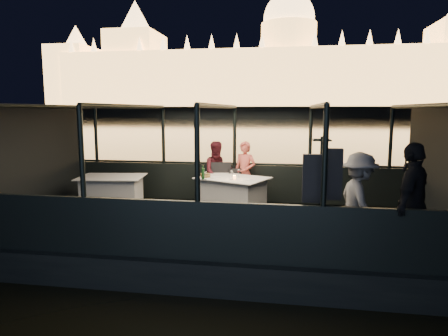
% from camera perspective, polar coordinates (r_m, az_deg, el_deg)
% --- Properties ---
extents(river_water, '(500.00, 500.00, 0.00)m').
position_cam_1_polar(river_water, '(87.64, 8.49, 6.41)').
color(river_water, black).
rests_on(river_water, ground).
extents(boat_hull, '(8.60, 4.40, 1.00)m').
position_cam_1_polar(boat_hull, '(8.17, -0.46, -11.23)').
color(boat_hull, black).
rests_on(boat_hull, river_water).
extents(boat_deck, '(8.00, 4.00, 0.04)m').
position_cam_1_polar(boat_deck, '(8.02, -0.47, -8.00)').
color(boat_deck, black).
rests_on(boat_deck, boat_hull).
extents(gunwale_port, '(8.00, 0.08, 0.90)m').
position_cam_1_polar(gunwale_port, '(9.84, 1.51, -2.13)').
color(gunwale_port, black).
rests_on(gunwale_port, boat_deck).
extents(gunwale_starboard, '(8.00, 0.08, 0.90)m').
position_cam_1_polar(gunwale_starboard, '(6.01, -3.74, -8.95)').
color(gunwale_starboard, black).
rests_on(gunwale_starboard, boat_deck).
extents(cabin_glass_port, '(8.00, 0.02, 1.40)m').
position_cam_1_polar(cabin_glass_port, '(9.70, 1.53, 4.57)').
color(cabin_glass_port, '#99B2B2').
rests_on(cabin_glass_port, gunwale_port).
extents(cabin_glass_starboard, '(8.00, 0.02, 1.40)m').
position_cam_1_polar(cabin_glass_starboard, '(5.77, -3.85, 2.01)').
color(cabin_glass_starboard, '#99B2B2').
rests_on(cabin_glass_starboard, gunwale_starboard).
extents(cabin_roof_glass, '(8.00, 4.00, 0.02)m').
position_cam_1_polar(cabin_roof_glass, '(7.70, -0.49, 8.82)').
color(cabin_roof_glass, '#99B2B2').
rests_on(cabin_roof_glass, boat_deck).
extents(end_wall_fore, '(0.02, 4.00, 2.30)m').
position_cam_1_polar(end_wall_fore, '(9.32, -25.49, 0.83)').
color(end_wall_fore, black).
rests_on(end_wall_fore, boat_deck).
extents(end_wall_aft, '(0.02, 4.00, 2.30)m').
position_cam_1_polar(end_wall_aft, '(8.12, 28.55, -0.36)').
color(end_wall_aft, black).
rests_on(end_wall_aft, boat_deck).
extents(canopy_ribs, '(8.00, 4.00, 2.30)m').
position_cam_1_polar(canopy_ribs, '(7.77, -0.48, 0.31)').
color(canopy_ribs, black).
rests_on(canopy_ribs, boat_deck).
extents(embankment, '(400.00, 140.00, 6.00)m').
position_cam_1_polar(embankment, '(217.60, 9.03, 7.73)').
color(embankment, '#423D33').
rests_on(embankment, ground).
extents(parliament_building, '(220.00, 32.00, 60.00)m').
position_cam_1_polar(parliament_building, '(184.47, 9.17, 16.37)').
color(parliament_building, '#F2D18C').
rests_on(parliament_building, embankment).
extents(dining_table_central, '(1.75, 1.54, 0.77)m').
position_cam_1_polar(dining_table_central, '(8.79, 1.25, -3.82)').
color(dining_table_central, silver).
rests_on(dining_table_central, boat_deck).
extents(dining_table_aft, '(1.55, 1.22, 0.75)m').
position_cam_1_polar(dining_table_aft, '(9.38, -15.68, -3.36)').
color(dining_table_aft, white).
rests_on(dining_table_aft, boat_deck).
extents(chair_port_left, '(0.54, 0.54, 1.00)m').
position_cam_1_polar(chair_port_left, '(9.27, -0.65, -2.78)').
color(chair_port_left, black).
rests_on(chair_port_left, boat_deck).
extents(chair_port_right, '(0.52, 0.52, 0.86)m').
position_cam_1_polar(chair_port_right, '(9.21, 1.79, -2.85)').
color(chair_port_right, black).
rests_on(chair_port_right, boat_deck).
extents(coat_stand, '(0.53, 0.44, 1.84)m').
position_cam_1_polar(coat_stand, '(6.17, 13.51, -4.39)').
color(coat_stand, black).
rests_on(coat_stand, boat_deck).
extents(person_woman_coral, '(0.63, 0.52, 1.50)m').
position_cam_1_polar(person_woman_coral, '(9.41, 2.98, -0.77)').
color(person_woman_coral, '#CC584A').
rests_on(person_woman_coral, boat_deck).
extents(person_man_maroon, '(0.87, 0.78, 1.49)m').
position_cam_1_polar(person_man_maroon, '(9.50, -0.90, -0.67)').
color(person_man_maroon, '#3F1118').
rests_on(person_man_maroon, boat_deck).
extents(passenger_stripe, '(0.80, 1.13, 1.58)m').
position_cam_1_polar(passenger_stripe, '(6.68, 18.74, -4.07)').
color(passenger_stripe, white).
rests_on(passenger_stripe, boat_deck).
extents(passenger_dark, '(0.92, 1.13, 1.79)m').
position_cam_1_polar(passenger_dark, '(6.35, 25.22, -5.06)').
color(passenger_dark, black).
rests_on(passenger_dark, boat_deck).
extents(wine_bottle, '(0.08, 0.08, 0.29)m').
position_cam_1_polar(wine_bottle, '(8.52, -3.00, -0.60)').
color(wine_bottle, '#163D19').
rests_on(wine_bottle, dining_table_central).
extents(bread_basket, '(0.25, 0.25, 0.09)m').
position_cam_1_polar(bread_basket, '(8.78, -2.66, -1.06)').
color(bread_basket, brown).
rests_on(bread_basket, dining_table_central).
extents(amber_candle, '(0.06, 0.06, 0.08)m').
position_cam_1_polar(amber_candle, '(8.51, 1.50, -1.35)').
color(amber_candle, '#FE8F3F').
rests_on(amber_candle, dining_table_central).
extents(plate_near, '(0.29, 0.29, 0.01)m').
position_cam_1_polar(plate_near, '(8.43, 3.26, -1.67)').
color(plate_near, white).
rests_on(plate_near, dining_table_central).
extents(plate_far, '(0.31, 0.31, 0.02)m').
position_cam_1_polar(plate_far, '(8.73, -1.19, -1.31)').
color(plate_far, white).
rests_on(plate_far, dining_table_central).
extents(wine_glass_white, '(0.07, 0.07, 0.17)m').
position_cam_1_polar(wine_glass_white, '(8.45, -2.68, -1.05)').
color(wine_glass_white, silver).
rests_on(wine_glass_white, dining_table_central).
extents(wine_glass_red, '(0.06, 0.06, 0.17)m').
position_cam_1_polar(wine_glass_red, '(8.76, 2.10, -0.71)').
color(wine_glass_red, silver).
rests_on(wine_glass_red, dining_table_central).
extents(wine_glass_empty, '(0.07, 0.07, 0.18)m').
position_cam_1_polar(wine_glass_empty, '(8.45, 1.12, -1.04)').
color(wine_glass_empty, silver).
rests_on(wine_glass_empty, dining_table_central).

